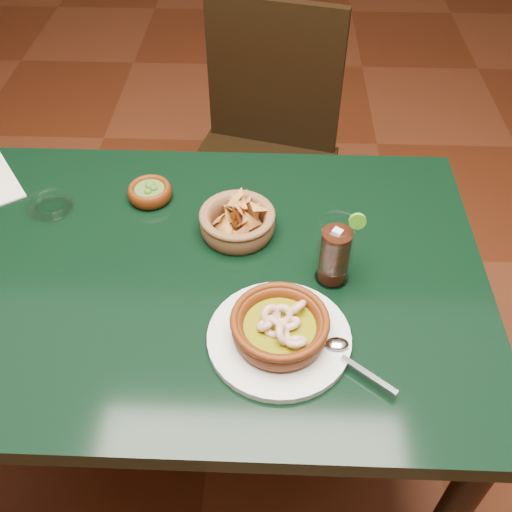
{
  "coord_description": "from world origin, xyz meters",
  "views": [
    {
      "loc": [
        0.17,
        -0.78,
        1.59
      ],
      "look_at": [
        0.14,
        -0.02,
        0.81
      ],
      "focal_mm": 40.0,
      "sensor_mm": 36.0,
      "label": 1
    }
  ],
  "objects_px": {
    "dining_chair": "(262,154)",
    "shrimp_plate": "(280,330)",
    "cola_drink": "(335,252)",
    "chip_basket": "(237,222)",
    "dining_table": "(191,300)"
  },
  "relations": [
    {
      "from": "dining_chair",
      "to": "shrimp_plate",
      "type": "xyz_separation_m",
      "value": [
        0.06,
        -0.88,
        0.25
      ]
    },
    {
      "from": "shrimp_plate",
      "to": "chip_basket",
      "type": "xyz_separation_m",
      "value": [
        -0.09,
        0.28,
        -0.0
      ]
    },
    {
      "from": "dining_chair",
      "to": "chip_basket",
      "type": "distance_m",
      "value": 0.65
    },
    {
      "from": "dining_table",
      "to": "dining_chair",
      "type": "relative_size",
      "value": 1.25
    },
    {
      "from": "shrimp_plate",
      "to": "chip_basket",
      "type": "bearing_deg",
      "value": 108.04
    },
    {
      "from": "dining_table",
      "to": "chip_basket",
      "type": "bearing_deg",
      "value": 48.96
    },
    {
      "from": "chip_basket",
      "to": "cola_drink",
      "type": "relative_size",
      "value": 1.15
    },
    {
      "from": "shrimp_plate",
      "to": "chip_basket",
      "type": "distance_m",
      "value": 0.3
    },
    {
      "from": "dining_table",
      "to": "dining_chair",
      "type": "height_order",
      "value": "dining_chair"
    },
    {
      "from": "dining_chair",
      "to": "cola_drink",
      "type": "distance_m",
      "value": 0.8
    },
    {
      "from": "chip_basket",
      "to": "cola_drink",
      "type": "xyz_separation_m",
      "value": [
        0.19,
        -0.12,
        0.04
      ]
    },
    {
      "from": "dining_chair",
      "to": "cola_drink",
      "type": "relative_size",
      "value": 5.75
    },
    {
      "from": "dining_chair",
      "to": "shrimp_plate",
      "type": "height_order",
      "value": "dining_chair"
    },
    {
      "from": "shrimp_plate",
      "to": "dining_table",
      "type": "bearing_deg",
      "value": 137.53
    },
    {
      "from": "shrimp_plate",
      "to": "dining_chair",
      "type": "bearing_deg",
      "value": 93.64
    }
  ]
}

